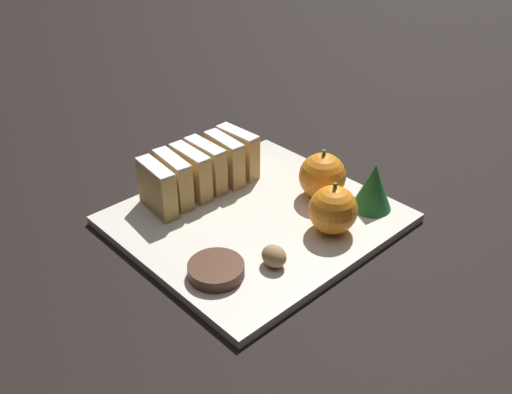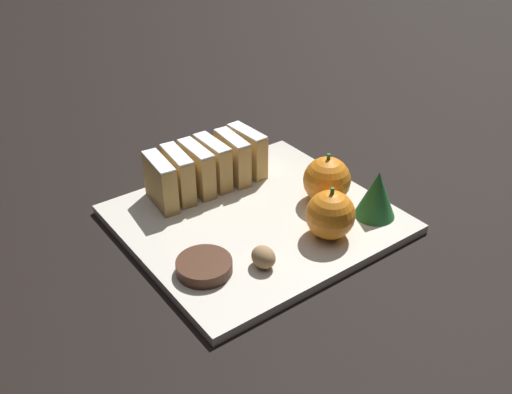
{
  "view_description": "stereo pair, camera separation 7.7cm",
  "coord_description": "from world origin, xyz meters",
  "px_view_note": "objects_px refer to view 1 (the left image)",
  "views": [
    {
      "loc": [
        0.47,
        -0.44,
        0.45
      ],
      "look_at": [
        0.0,
        0.0,
        0.04
      ],
      "focal_mm": 40.0,
      "sensor_mm": 36.0,
      "label": 1
    },
    {
      "loc": [
        0.52,
        -0.38,
        0.45
      ],
      "look_at": [
        0.0,
        0.0,
        0.04
      ],
      "focal_mm": 40.0,
      "sensor_mm": 36.0,
      "label": 2
    }
  ],
  "objects_px": {
    "walnut": "(274,256)",
    "chocolate_cookie": "(216,270)",
    "orange_far": "(322,176)",
    "orange_near": "(333,210)"
  },
  "relations": [
    {
      "from": "walnut",
      "to": "chocolate_cookie",
      "type": "height_order",
      "value": "walnut"
    },
    {
      "from": "orange_far",
      "to": "walnut",
      "type": "height_order",
      "value": "orange_far"
    },
    {
      "from": "orange_far",
      "to": "walnut",
      "type": "distance_m",
      "value": 0.17
    },
    {
      "from": "chocolate_cookie",
      "to": "orange_far",
      "type": "bearing_deg",
      "value": 97.9
    },
    {
      "from": "orange_near",
      "to": "walnut",
      "type": "height_order",
      "value": "orange_near"
    },
    {
      "from": "walnut",
      "to": "chocolate_cookie",
      "type": "distance_m",
      "value": 0.07
    },
    {
      "from": "walnut",
      "to": "chocolate_cookie",
      "type": "bearing_deg",
      "value": -118.04
    },
    {
      "from": "orange_near",
      "to": "chocolate_cookie",
      "type": "bearing_deg",
      "value": -101.35
    },
    {
      "from": "orange_near",
      "to": "chocolate_cookie",
      "type": "height_order",
      "value": "orange_near"
    },
    {
      "from": "orange_far",
      "to": "walnut",
      "type": "xyz_separation_m",
      "value": [
        0.06,
        -0.16,
        -0.02
      ]
    }
  ]
}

